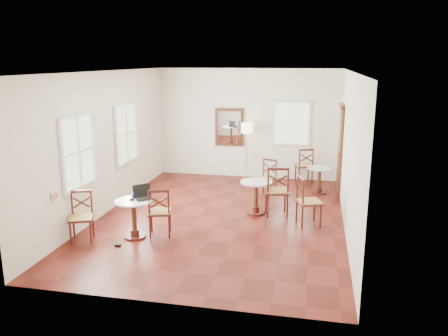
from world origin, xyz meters
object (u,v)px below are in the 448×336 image
chair_mid_b (308,201)px  mouse (131,199)px  chair_back_a (304,165)px  water_glass (134,194)px  chair_near_b (81,217)px  cafe_table_mid (256,194)px  laptop (143,195)px  navy_mug (134,196)px  cafe_table_near (134,215)px  cafe_table_back (319,177)px  chair_near_a (160,212)px  chair_back_b (267,178)px  power_adapter (118,245)px  chair_mid_a (277,191)px  floor_lamp (247,132)px

chair_mid_b → mouse: bearing=92.9°
chair_back_a → water_glass: bearing=38.0°
chair_near_b → cafe_table_mid: bearing=15.8°
laptop → navy_mug: (-0.17, -0.05, -0.02)m
cafe_table_mid → laptop: bearing=-139.5°
cafe_table_near → cafe_table_back: (3.34, 3.64, -0.05)m
cafe_table_near → cafe_table_mid: cafe_table_near is taller
chair_near_a → chair_back_b: bearing=-135.8°
chair_back_a → power_adapter: size_ratio=9.28×
chair_near_b → chair_mid_b: 4.31m
cafe_table_back → chair_back_a: chair_back_a is taller
cafe_table_mid → chair_near_a: 2.25m
cafe_table_back → chair_back_b: 1.35m
cafe_table_near → water_glass: water_glass is taller
chair_mid_a → floor_lamp: 3.07m
chair_near_a → chair_back_a: chair_back_a is taller
cafe_table_mid → navy_mug: size_ratio=6.44×
chair_near_a → chair_mid_b: size_ratio=0.94×
cafe_table_near → mouse: mouse is taller
mouse → navy_mug: bearing=76.1°
chair_mid_b → power_adapter: chair_mid_b is taller
chair_near_b → mouse: chair_near_b is taller
chair_near_b → water_glass: bearing=13.3°
chair_near_a → navy_mug: 0.56m
chair_near_a → mouse: bearing=10.2°
cafe_table_mid → chair_mid_b: 1.19m
cafe_table_mid → chair_back_b: chair_back_b is taller
laptop → mouse: size_ratio=4.23×
cafe_table_mid → power_adapter: 3.14m
laptop → cafe_table_near: bearing=-169.2°
water_glass → cafe_table_mid: bearing=37.1°
cafe_table_back → power_adapter: (-3.49, -4.08, -0.38)m
chair_near_a → chair_mid_b: (2.69, 1.10, 0.03)m
chair_near_b → mouse: bearing=-0.1°
power_adapter → chair_mid_b: bearing=28.4°
chair_near_b → chair_mid_a: size_ratio=0.84×
chair_near_a → navy_mug: (-0.47, -0.08, 0.30)m
mouse → water_glass: 0.23m
chair_back_a → navy_mug: size_ratio=8.61×
chair_near_b → laptop: (1.01, 0.50, 0.33)m
navy_mug → water_glass: 0.09m
chair_back_b → floor_lamp: floor_lamp is taller
floor_lamp → water_glass: floor_lamp is taller
laptop → navy_mug: 0.18m
cafe_table_mid → chair_back_a: 2.92m
cafe_table_back → cafe_table_near: bearing=-132.6°
floor_lamp → power_adapter: floor_lamp is taller
chair_mid_b → laptop: bearing=90.9°
chair_mid_b → mouse: (-3.14, -1.33, 0.25)m
chair_back_b → floor_lamp: size_ratio=0.57×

